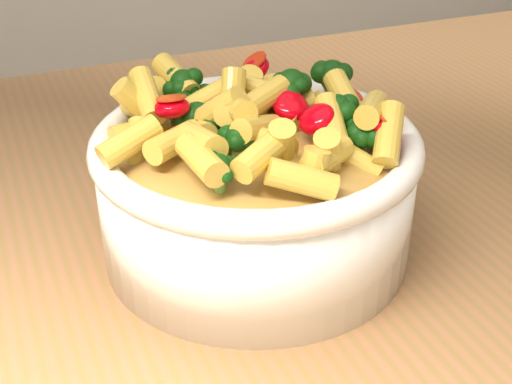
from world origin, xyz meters
name	(u,v)px	position (x,y,z in m)	size (l,w,h in m)	color
table	(281,301)	(0.00, 0.00, 0.80)	(1.20, 0.80, 0.90)	#A16945
serving_bowl	(256,191)	(-0.04, -0.05, 0.95)	(0.24, 0.24, 0.10)	white
pasta_salad	(256,112)	(-0.04, -0.05, 1.01)	(0.19, 0.19, 0.04)	#E0C346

